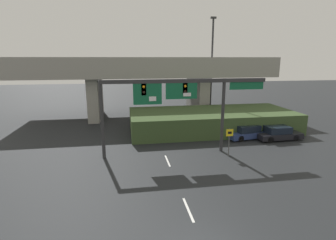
{
  "coord_description": "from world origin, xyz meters",
  "views": [
    {
      "loc": [
        -3.19,
        -9.36,
        8.11
      ],
      "look_at": [
        0.0,
        10.06,
        3.47
      ],
      "focal_mm": 28.0,
      "sensor_mm": 36.0,
      "label": 1
    }
  ],
  "objects_px": {
    "highway_light_pole_near": "(212,67)",
    "parked_sedan_mid_right": "(278,133)",
    "parked_sedan_near_right": "(248,132)",
    "signal_gantry": "(177,95)",
    "speed_limit_sign": "(229,138)"
  },
  "relations": [
    {
      "from": "highway_light_pole_near",
      "to": "speed_limit_sign",
      "type": "bearing_deg",
      "value": -101.99
    },
    {
      "from": "parked_sedan_near_right",
      "to": "parked_sedan_mid_right",
      "type": "distance_m",
      "value": 3.01
    },
    {
      "from": "highway_light_pole_near",
      "to": "parked_sedan_mid_right",
      "type": "relative_size",
      "value": 2.86
    },
    {
      "from": "highway_light_pole_near",
      "to": "parked_sedan_near_right",
      "type": "relative_size",
      "value": 2.8
    },
    {
      "from": "signal_gantry",
      "to": "speed_limit_sign",
      "type": "bearing_deg",
      "value": -17.36
    },
    {
      "from": "parked_sedan_near_right",
      "to": "parked_sedan_mid_right",
      "type": "height_order",
      "value": "parked_sedan_near_right"
    },
    {
      "from": "speed_limit_sign",
      "to": "parked_sedan_near_right",
      "type": "distance_m",
      "value": 6.09
    },
    {
      "from": "speed_limit_sign",
      "to": "parked_sedan_near_right",
      "type": "bearing_deg",
      "value": 49.44
    },
    {
      "from": "speed_limit_sign",
      "to": "highway_light_pole_near",
      "type": "bearing_deg",
      "value": 78.01
    },
    {
      "from": "speed_limit_sign",
      "to": "parked_sedan_near_right",
      "type": "relative_size",
      "value": 0.51
    },
    {
      "from": "highway_light_pole_near",
      "to": "parked_sedan_mid_right",
      "type": "xyz_separation_m",
      "value": [
        3.76,
        -10.59,
        -6.37
      ]
    },
    {
      "from": "highway_light_pole_near",
      "to": "parked_sedan_mid_right",
      "type": "height_order",
      "value": "highway_light_pole_near"
    },
    {
      "from": "highway_light_pole_near",
      "to": "parked_sedan_near_right",
      "type": "height_order",
      "value": "highway_light_pole_near"
    },
    {
      "from": "highway_light_pole_near",
      "to": "parked_sedan_near_right",
      "type": "xyz_separation_m",
      "value": [
        0.88,
        -9.72,
        -6.36
      ]
    },
    {
      "from": "parked_sedan_near_right",
      "to": "speed_limit_sign",
      "type": "bearing_deg",
      "value": -140.04
    }
  ]
}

